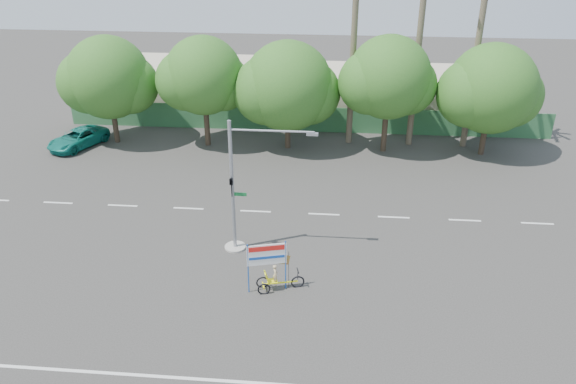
{
  "coord_description": "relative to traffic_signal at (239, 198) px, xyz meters",
  "views": [
    {
      "loc": [
        2.45,
        -20.47,
        15.8
      ],
      "look_at": [
        0.28,
        3.77,
        3.5
      ],
      "focal_mm": 35.0,
      "sensor_mm": 36.0,
      "label": 1
    }
  ],
  "objects": [
    {
      "name": "palm_mid",
      "position": [
        14.2,
        15.52,
        6.48
      ],
      "size": [
        3.73,
        3.79,
        15.45
      ],
      "color": "#70604C",
      "rests_on": "ground"
    },
    {
      "name": "palm_short",
      "position": [
        5.7,
        15.52,
        5.94
      ],
      "size": [
        3.73,
        3.79,
        14.45
      ],
      "color": "#70604C",
      "rests_on": "ground"
    },
    {
      "name": "tree_left",
      "position": [
        -4.85,
        14.02,
        2.14
      ],
      "size": [
        6.66,
        5.6,
        8.07
      ],
      "color": "#473828",
      "rests_on": "ground"
    },
    {
      "name": "ground",
      "position": [
        2.2,
        -3.98,
        -2.92
      ],
      "size": [
        120.0,
        120.0,
        0.0
      ],
      "primitive_type": "plane",
      "color": "#33302D",
      "rests_on": "ground"
    },
    {
      "name": "fence",
      "position": [
        2.2,
        17.52,
        -1.92
      ],
      "size": [
        38.0,
        0.08,
        2.0
      ],
      "primitive_type": "cube",
      "color": "#336B3D",
      "rests_on": "ground"
    },
    {
      "name": "tree_right",
      "position": [
        8.15,
        14.02,
        2.32
      ],
      "size": [
        6.9,
        5.8,
        8.36
      ],
      "color": "#473828",
      "rests_on": "ground"
    },
    {
      "name": "traffic_signal",
      "position": [
        0.0,
        0.0,
        0.0
      ],
      "size": [
        4.72,
        1.1,
        7.0
      ],
      "color": "gray",
      "rests_on": "ground"
    },
    {
      "name": "tree_far_right",
      "position": [
        15.15,
        14.02,
        1.73
      ],
      "size": [
        7.38,
        6.2,
        7.94
      ],
      "color": "#473828",
      "rests_on": "ground"
    },
    {
      "name": "building_left",
      "position": [
        -7.8,
        22.02,
        -0.92
      ],
      "size": [
        12.0,
        8.0,
        4.0
      ],
      "primitive_type": "cube",
      "color": "beige",
      "rests_on": "ground"
    },
    {
      "name": "building_right",
      "position": [
        10.2,
        22.02,
        -1.12
      ],
      "size": [
        14.0,
        8.0,
        3.6
      ],
      "primitive_type": "cube",
      "color": "beige",
      "rests_on": "ground"
    },
    {
      "name": "trike_billboard",
      "position": [
        2.05,
        -3.39,
        -1.87
      ],
      "size": [
        2.59,
        0.99,
        2.61
      ],
      "rotation": [
        0.0,
        0.0,
        0.26
      ],
      "color": "black",
      "rests_on": "ground"
    },
    {
      "name": "pickup_truck",
      "position": [
        -14.28,
        12.78,
        -2.26
      ],
      "size": [
        3.94,
        5.2,
        1.31
      ],
      "primitive_type": "imported",
      "rotation": [
        0.0,
        0.0,
        -0.43
      ],
      "color": "#107566",
      "rests_on": "ground"
    },
    {
      "name": "tree_center",
      "position": [
        1.14,
        14.02,
        1.55
      ],
      "size": [
        7.62,
        6.4,
        7.85
      ],
      "color": "#473828",
      "rests_on": "ground"
    },
    {
      "name": "tree_far_left",
      "position": [
        -11.85,
        14.02,
        1.84
      ],
      "size": [
        7.14,
        6.0,
        7.96
      ],
      "color": "#473828",
      "rests_on": "ground"
    }
  ]
}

